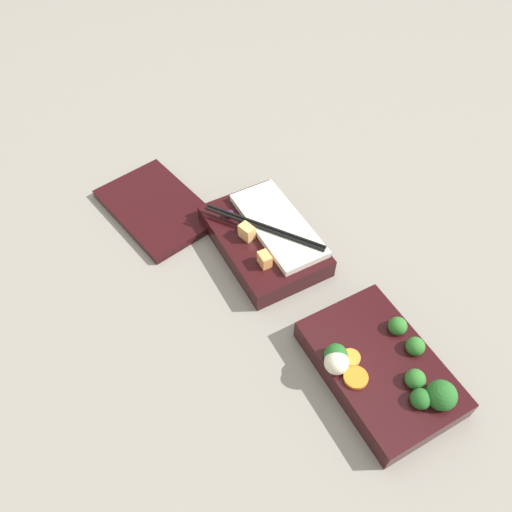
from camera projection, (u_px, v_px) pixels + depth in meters
name	position (u px, v px, depth m)	size (l,w,h in m)	color
ground_plane	(320.00, 298.00, 0.78)	(3.00, 3.00, 0.00)	gray
bento_tray_vegetable	(379.00, 369.00, 0.68)	(0.22, 0.14, 0.07)	black
bento_tray_rice	(266.00, 238.00, 0.83)	(0.22, 0.14, 0.06)	black
bento_lid	(157.00, 208.00, 0.90)	(0.21, 0.14, 0.01)	black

